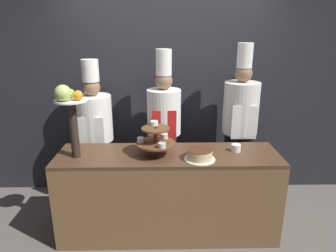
% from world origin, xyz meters
% --- Properties ---
extents(ground_plane, '(14.00, 14.00, 0.00)m').
position_xyz_m(ground_plane, '(0.00, 0.00, 0.00)').
color(ground_plane, '#5B5651').
extents(wall_back, '(10.00, 0.06, 2.80)m').
position_xyz_m(wall_back, '(0.00, 1.26, 1.40)').
color(wall_back, '#232328').
rests_on(wall_back, ground_plane).
extents(buffet_counter, '(2.16, 0.59, 0.88)m').
position_xyz_m(buffet_counter, '(0.00, 0.29, 0.44)').
color(buffet_counter, brown).
rests_on(buffet_counter, ground_plane).
extents(tiered_stand, '(0.38, 0.38, 0.31)m').
position_xyz_m(tiered_stand, '(-0.12, 0.27, 1.03)').
color(tiered_stand, brown).
rests_on(tiered_stand, buffet_counter).
extents(fruit_pedestal, '(0.30, 0.30, 0.70)m').
position_xyz_m(fruit_pedestal, '(-0.88, 0.23, 1.35)').
color(fruit_pedestal, '#2D231E').
rests_on(fruit_pedestal, buffet_counter).
extents(cake_round, '(0.29, 0.29, 0.10)m').
position_xyz_m(cake_round, '(0.29, 0.15, 0.92)').
color(cake_round, white).
rests_on(cake_round, buffet_counter).
extents(cup_white, '(0.09, 0.09, 0.07)m').
position_xyz_m(cup_white, '(0.67, 0.34, 0.91)').
color(cup_white, white).
rests_on(cup_white, buffet_counter).
extents(chef_left, '(0.41, 0.41, 1.72)m').
position_xyz_m(chef_left, '(-0.83, 0.87, 0.92)').
color(chef_left, '#38332D').
rests_on(chef_left, ground_plane).
extents(chef_center_left, '(0.38, 0.38, 1.83)m').
position_xyz_m(chef_center_left, '(-0.04, 0.87, 0.98)').
color(chef_center_left, '#38332D').
rests_on(chef_center_left, ground_plane).
extents(chef_center_right, '(0.40, 0.40, 1.89)m').
position_xyz_m(chef_center_right, '(0.83, 0.87, 1.01)').
color(chef_center_right, black).
rests_on(chef_center_right, ground_plane).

